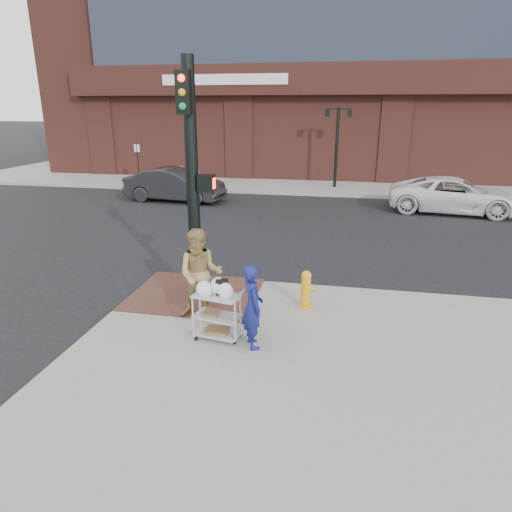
% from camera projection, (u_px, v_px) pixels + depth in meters
% --- Properties ---
extents(ground, '(220.00, 220.00, 0.00)m').
position_uv_depth(ground, '(209.00, 320.00, 9.44)').
color(ground, black).
rests_on(ground, ground).
extents(sidewalk_far, '(65.00, 36.00, 0.15)m').
position_uv_depth(sidewalk_far, '(473.00, 159.00, 36.87)').
color(sidewalk_far, gray).
rests_on(sidewalk_far, ground).
extents(brick_curb_ramp, '(2.80, 2.40, 0.01)m').
position_uv_depth(brick_curb_ramp, '(195.00, 294.00, 10.34)').
color(brick_curb_ramp, '#4A2522').
rests_on(brick_curb_ramp, sidewalk_near).
extents(lamp_post, '(1.32, 0.22, 4.00)m').
position_uv_depth(lamp_post, '(337.00, 139.00, 23.14)').
color(lamp_post, black).
rests_on(lamp_post, sidewalk_far).
extents(parking_sign, '(0.05, 0.05, 2.20)m').
position_uv_depth(parking_sign, '(138.00, 163.00, 24.59)').
color(parking_sign, black).
rests_on(parking_sign, sidewalk_far).
extents(traffic_signal_pole, '(0.61, 0.51, 5.00)m').
position_uv_depth(traffic_signal_pole, '(193.00, 176.00, 9.35)').
color(traffic_signal_pole, black).
rests_on(traffic_signal_pole, sidewalk_near).
extents(woman_blue, '(0.57, 0.66, 1.52)m').
position_uv_depth(woman_blue, '(253.00, 306.00, 7.89)').
color(woman_blue, navy).
rests_on(woman_blue, sidewalk_near).
extents(pedestrian_tan, '(1.00, 0.84, 1.83)m').
position_uv_depth(pedestrian_tan, '(200.00, 274.00, 8.96)').
color(pedestrian_tan, '#A1834B').
rests_on(pedestrian_tan, sidewalk_near).
extents(sedan_dark, '(4.70, 1.98, 1.51)m').
position_uv_depth(sedan_dark, '(175.00, 185.00, 20.92)').
color(sedan_dark, black).
rests_on(sedan_dark, ground).
extents(minivan_white, '(5.44, 3.05, 1.44)m').
position_uv_depth(minivan_white, '(455.00, 195.00, 18.67)').
color(minivan_white, white).
rests_on(minivan_white, ground).
extents(utility_cart, '(0.90, 0.60, 1.15)m').
position_uv_depth(utility_cart, '(217.00, 312.00, 8.23)').
color(utility_cart, '#B2B1B7').
rests_on(utility_cart, sidewalk_near).
extents(fire_hydrant, '(0.39, 0.27, 0.82)m').
position_uv_depth(fire_hydrant, '(306.00, 289.00, 9.53)').
color(fire_hydrant, orange).
rests_on(fire_hydrant, sidewalk_near).
extents(newsbox_yellow, '(0.48, 0.46, 0.93)m').
position_uv_depth(newsbox_yellow, '(180.00, 175.00, 24.82)').
color(newsbox_yellow, '#CA9016').
rests_on(newsbox_yellow, sidewalk_far).
extents(newsbox_blue, '(0.44, 0.40, 0.95)m').
position_uv_depth(newsbox_blue, '(194.00, 176.00, 24.36)').
color(newsbox_blue, blue).
rests_on(newsbox_blue, sidewalk_far).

